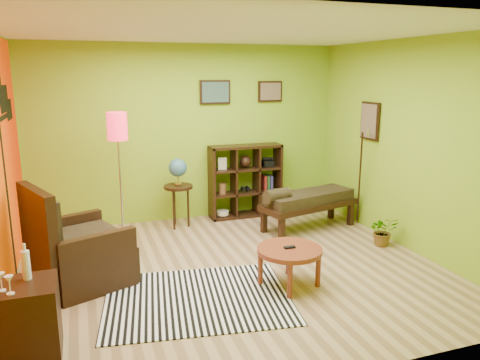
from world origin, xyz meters
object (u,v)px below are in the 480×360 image
object	(u,v)px
bench	(307,200)
floor_lamp	(118,138)
globe_table	(178,176)
side_cabinet	(24,321)
coffee_table	(289,253)
potted_plant	(383,234)
armchair	(75,254)
cube_shelf	(246,181)

from	to	relation	value
bench	floor_lamp	bearing A→B (deg)	174.71
floor_lamp	globe_table	size ratio (longest dim) A/B	1.70
side_cabinet	globe_table	size ratio (longest dim) A/B	0.90
coffee_table	potted_plant	size ratio (longest dim) A/B	1.73
armchair	side_cabinet	xyz separation A→B (m)	(-0.41, -1.35, -0.02)
globe_table	cube_shelf	distance (m)	1.23
floor_lamp	cube_shelf	size ratio (longest dim) A/B	1.54
side_cabinet	potted_plant	xyz separation A→B (m)	(4.44, 1.25, -0.17)
potted_plant	coffee_table	bearing A→B (deg)	-157.67
armchair	floor_lamp	bearing A→B (deg)	60.92
globe_table	potted_plant	xyz separation A→B (m)	(2.51, -1.72, -0.66)
coffee_table	cube_shelf	bearing A→B (deg)	80.56
coffee_table	side_cabinet	size ratio (longest dim) A/B	0.75
coffee_table	armchair	bearing A→B (deg)	159.96
coffee_table	globe_table	size ratio (longest dim) A/B	0.67
floor_lamp	cube_shelf	distance (m)	2.37
floor_lamp	potted_plant	bearing A→B (deg)	-19.83
floor_lamp	globe_table	xyz separation A→B (m)	(0.89, 0.49, -0.67)
cube_shelf	potted_plant	world-z (taller)	cube_shelf
coffee_table	side_cabinet	world-z (taller)	side_cabinet
floor_lamp	side_cabinet	bearing A→B (deg)	-112.64
globe_table	potted_plant	bearing A→B (deg)	-34.33
floor_lamp	cube_shelf	bearing A→B (deg)	18.73
cube_shelf	armchair	bearing A→B (deg)	-145.89
coffee_table	cube_shelf	distance (m)	2.71
coffee_table	cube_shelf	xyz separation A→B (m)	(0.44, 2.66, 0.22)
globe_table	cube_shelf	world-z (taller)	cube_shelf
side_cabinet	cube_shelf	size ratio (longest dim) A/B	0.81
globe_table	potted_plant	size ratio (longest dim) A/B	2.57
globe_table	potted_plant	world-z (taller)	globe_table
floor_lamp	bench	distance (m)	2.92
armchair	cube_shelf	bearing A→B (deg)	34.11
armchair	globe_table	distance (m)	2.27
coffee_table	armchair	world-z (taller)	armchair
coffee_table	bench	xyz separation A→B (m)	(1.08, 1.70, 0.07)
side_cabinet	potted_plant	size ratio (longest dim) A/B	2.31
floor_lamp	bench	bearing A→B (deg)	-5.29
coffee_table	floor_lamp	bearing A→B (deg)	129.96
armchair	cube_shelf	xyz separation A→B (m)	(2.71, 1.83, 0.24)
armchair	potted_plant	world-z (taller)	armchair
side_cabinet	globe_table	distance (m)	3.57
globe_table	potted_plant	distance (m)	3.11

